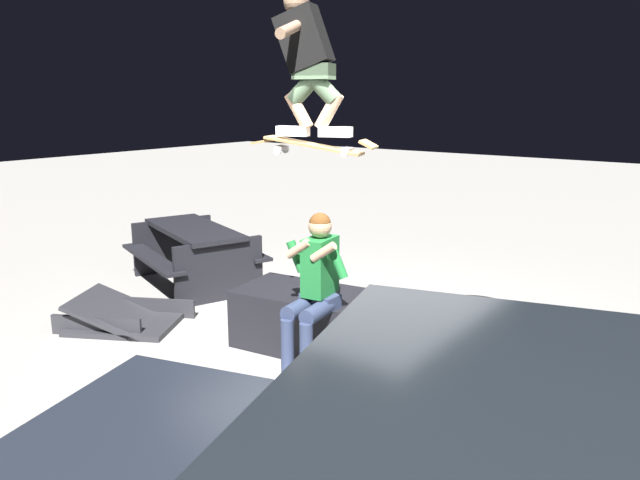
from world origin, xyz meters
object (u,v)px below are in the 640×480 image
object	(u,v)px
person_sitting_on_ledge	(314,285)
kicker_ramp	(126,319)
skateboard	(314,146)
skater_airborne	(307,56)
ledge_box_main	(321,322)
trash_bin	(472,372)
picnic_table_back	(194,246)

from	to	relation	value
person_sitting_on_ledge	kicker_ramp	bearing A→B (deg)	8.05
person_sitting_on_ledge	skateboard	size ratio (longest dim) A/B	1.35
skater_airborne	kicker_ramp	distance (m)	3.40
skateboard	ledge_box_main	bearing A→B (deg)	-60.74
skateboard	trash_bin	bearing A→B (deg)	174.42
kicker_ramp	picnic_table_back	world-z (taller)	picnic_table_back
skater_airborne	picnic_table_back	world-z (taller)	skater_airborne
person_sitting_on_ledge	picnic_table_back	xyz separation A→B (m)	(2.74, -1.11, -0.29)
skater_airborne	kicker_ramp	xyz separation A→B (m)	(2.19, 0.29, -2.58)
skateboard	picnic_table_back	size ratio (longest dim) A/B	0.50
skater_airborne	kicker_ramp	world-z (taller)	skater_airborne
skater_airborne	person_sitting_on_ledge	bearing A→B (deg)	-145.77
kicker_ramp	person_sitting_on_ledge	bearing A→B (deg)	-171.95
skateboard	skater_airborne	bearing A→B (deg)	17.59
person_sitting_on_ledge	kicker_ramp	size ratio (longest dim) A/B	1.07
ledge_box_main	kicker_ramp	size ratio (longest dim) A/B	1.25
person_sitting_on_ledge	trash_bin	world-z (taller)	person_sitting_on_ledge
person_sitting_on_ledge	skater_airborne	size ratio (longest dim) A/B	1.24
ledge_box_main	skateboard	size ratio (longest dim) A/B	1.58
skater_airborne	ledge_box_main	bearing A→B (deg)	-67.54
ledge_box_main	picnic_table_back	size ratio (longest dim) A/B	0.79
kicker_ramp	skateboard	bearing A→B (deg)	-172.25
person_sitting_on_ledge	skater_airborne	distance (m)	1.86
person_sitting_on_ledge	skater_airborne	bearing A→B (deg)	34.23
skateboard	picnic_table_back	bearing A→B (deg)	-22.16
person_sitting_on_ledge	trash_bin	distance (m)	1.53
kicker_ramp	ledge_box_main	bearing A→B (deg)	-160.29
ledge_box_main	trash_bin	xyz separation A→B (m)	(-1.71, 0.56, 0.20)
skateboard	trash_bin	distance (m)	2.10
trash_bin	skater_airborne	bearing A→B (deg)	-4.75
ledge_box_main	skater_airborne	size ratio (longest dim) A/B	1.45
person_sitting_on_ledge	trash_bin	xyz separation A→B (m)	(-1.49, 0.15, -0.31)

